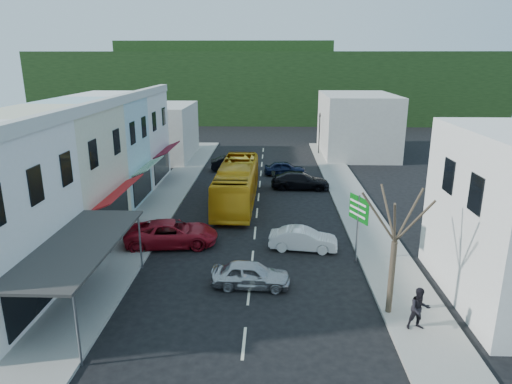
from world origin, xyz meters
The scene contains 19 objects.
ground centered at (0.00, 0.00, 0.00)m, with size 120.00×120.00×0.00m, color black.
sidewalk_left centered at (-7.50, 10.00, 0.07)m, with size 3.00×52.00×0.15m, color gray.
sidewalk_right centered at (7.50, 10.00, 0.07)m, with size 3.00×52.00×0.15m, color gray.
shopfront_row centered at (-12.49, 5.00, 4.00)m, with size 8.25×30.00×8.00m.
distant_block_left centered at (-12.00, 27.00, 3.00)m, with size 8.00×10.00×6.00m, color #B7B2A8.
distant_block_right centered at (11.00, 30.00, 3.50)m, with size 8.00×12.00×7.00m, color #B7B2A8.
hillside centered at (-1.45, 65.09, 6.73)m, with size 80.00×26.00×14.00m.
bus centered at (-1.63, 10.21, 1.55)m, with size 2.50×11.60×3.10m, color gold.
car_silver centered at (0.07, -3.28, 0.70)m, with size 1.80×4.40×1.40m, color #B2B2B7.
car_white centered at (2.96, 1.42, 0.70)m, with size 1.80×4.40×1.40m, color silver.
car_red centered at (-4.98, 1.81, 0.70)m, with size 1.90×4.60×1.40m, color maroon.
car_black_near centered at (3.55, 14.61, 0.70)m, with size 1.84×4.50×1.40m, color black.
car_navy_mid centered at (2.34, 19.36, 0.70)m, with size 1.80×4.40×1.40m, color black.
car_black_far centered at (-2.79, 21.04, 0.70)m, with size 1.80×4.40×1.40m, color black.
pedestrian_left centered at (-8.40, 0.13, 1.00)m, with size 0.60×0.40×1.70m, color black.
pedestrian_right centered at (7.18, -6.96, 1.00)m, with size 0.70×0.44×1.70m, color black.
direction_sign centered at (5.80, -0.19, 1.96)m, with size 0.89×1.69×3.91m, color #075E12, non-canonical shape.
street_tree centered at (6.30, -5.64, 3.50)m, with size 2.78×2.78×7.00m, color #392D20, non-canonical shape.
traffic_signal centered at (6.60, 29.53, 2.45)m, with size 0.72×1.07×4.90m, color black, non-canonical shape.
Camera 1 is at (1.03, -23.80, 10.99)m, focal length 32.00 mm.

